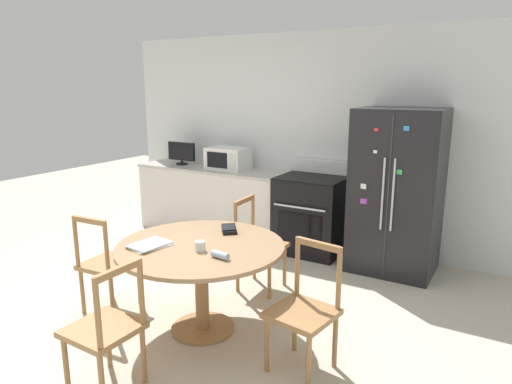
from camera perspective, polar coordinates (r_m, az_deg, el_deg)
ground_plane at (r=4.03m, az=-10.99°, el=-16.30°), size 14.00×14.00×0.00m
back_wall at (r=5.79m, az=6.00°, el=6.51°), size 5.20×0.10×2.60m
kitchen_counter at (r=6.21m, az=-5.32°, el=-0.99°), size 2.12×0.64×0.90m
refrigerator at (r=5.05m, az=17.20°, el=0.07°), size 0.87×0.75×1.74m
oven_range at (r=5.49m, az=6.91°, el=-2.74°), size 0.77×0.68×1.08m
microwave at (r=5.94m, az=-3.52°, el=4.21°), size 0.53×0.36×0.28m
countertop_tv at (r=6.37m, az=-9.28°, el=4.91°), size 0.43×0.16×0.31m
dining_table at (r=3.70m, az=-6.90°, el=-8.34°), size 1.33×1.33×0.74m
dining_chair_right at (r=3.29m, az=6.05°, el=-14.60°), size 0.48×0.48×0.90m
dining_chair_near at (r=3.21m, az=-18.26°, el=-16.05°), size 0.43×0.43×0.90m
dining_chair_left at (r=4.25m, az=-18.13°, el=-8.61°), size 0.45×0.45×0.90m
dining_chair_far at (r=4.48m, az=0.36°, el=-6.79°), size 0.44×0.44×0.90m
candle_glass at (r=3.51m, az=-6.98°, el=-6.80°), size 0.08×0.08×0.08m
folded_napkin at (r=3.35m, az=-4.49°, el=-7.87°), size 0.15×0.07×0.05m
wallet at (r=3.90m, az=-3.38°, el=-4.74°), size 0.17×0.17×0.07m
mail_stack at (r=3.67m, az=-13.15°, el=-6.48°), size 0.29×0.35×0.02m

